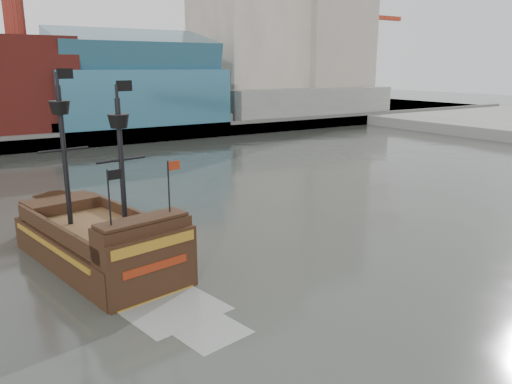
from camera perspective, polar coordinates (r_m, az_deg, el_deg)
ground at (r=30.42m, az=15.27°, el=-10.56°), size 400.00×400.00×0.00m
promenade_far at (r=112.69m, az=-22.04°, el=7.27°), size 220.00×60.00×2.00m
seawall at (r=84.06m, az=-18.09°, el=5.80°), size 220.00×1.00×2.60m
skyline at (r=106.67m, az=-19.53°, el=19.87°), size 149.00×45.00×62.00m
crane_a at (r=141.42m, az=12.60°, el=16.49°), size 22.50×4.00×32.25m
crane_b at (r=155.16m, az=12.42°, el=14.95°), size 19.10×4.00×26.25m
pirate_ship at (r=33.77m, az=-17.45°, el=-6.01°), size 8.29×18.37×13.26m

